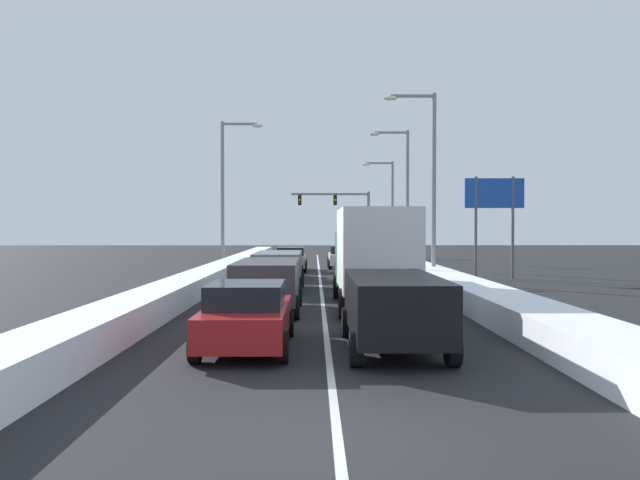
% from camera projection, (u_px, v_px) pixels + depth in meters
% --- Properties ---
extents(ground_plane, '(135.89, 135.89, 0.00)m').
position_uv_depth(ground_plane, '(321.00, 287.00, 28.89)').
color(ground_plane, black).
extents(lane_stripe_between_right_lane_and_center_lane, '(0.14, 57.49, 0.01)m').
position_uv_depth(lane_stripe_between_right_lane_and_center_lane, '(320.00, 278.00, 34.11)').
color(lane_stripe_between_right_lane_and_center_lane, silver).
rests_on(lane_stripe_between_right_lane_and_center_lane, ground).
extents(snow_bank_right_shoulder, '(1.79, 57.49, 0.79)m').
position_uv_depth(snow_bank_right_shoulder, '(417.00, 271.00, 34.15)').
color(snow_bank_right_shoulder, white).
rests_on(snow_bank_right_shoulder, ground).
extents(snow_bank_left_shoulder, '(1.47, 57.49, 0.82)m').
position_uv_depth(snow_bank_left_shoulder, '(222.00, 271.00, 34.06)').
color(snow_bank_left_shoulder, white).
rests_on(snow_bank_left_shoulder, ground).
extents(suv_black_right_lane_nearest, '(2.16, 4.90, 1.67)m').
position_uv_depth(suv_black_right_lane_nearest, '(394.00, 305.00, 14.02)').
color(suv_black_right_lane_nearest, black).
rests_on(suv_black_right_lane_nearest, ground).
extents(box_truck_right_lane_second, '(2.53, 7.20, 3.36)m').
position_uv_depth(box_truck_right_lane_second, '(373.00, 253.00, 21.27)').
color(box_truck_right_lane_second, '#1E5633').
rests_on(box_truck_right_lane_second, ground).
extents(sedan_navy_right_lane_third, '(2.00, 4.50, 1.51)m').
position_uv_depth(sedan_navy_right_lane_third, '(357.00, 271.00, 28.83)').
color(sedan_navy_right_lane_third, navy).
rests_on(sedan_navy_right_lane_third, ground).
extents(sedan_maroon_right_lane_fourth, '(2.00, 4.50, 1.51)m').
position_uv_depth(sedan_maroon_right_lane_fourth, '(353.00, 262.00, 35.68)').
color(sedan_maroon_right_lane_fourth, maroon).
rests_on(sedan_maroon_right_lane_fourth, ground).
extents(sedan_white_right_lane_fifth, '(2.00, 4.50, 1.51)m').
position_uv_depth(sedan_white_right_lane_fifth, '(343.00, 257.00, 42.47)').
color(sedan_white_right_lane_fifth, silver).
rests_on(sedan_white_right_lane_fifth, ground).
extents(sedan_red_center_lane_nearest, '(2.00, 4.50, 1.51)m').
position_uv_depth(sedan_red_center_lane_nearest, '(247.00, 315.00, 14.19)').
color(sedan_red_center_lane_nearest, maroon).
rests_on(sedan_red_center_lane_nearest, ground).
extents(suv_charcoal_center_lane_second, '(2.16, 4.90, 1.67)m').
position_uv_depth(suv_charcoal_center_lane_second, '(267.00, 281.00, 20.31)').
color(suv_charcoal_center_lane_second, '#38383D').
rests_on(suv_charcoal_center_lane_second, ground).
extents(suv_gray_center_lane_third, '(2.16, 4.90, 1.67)m').
position_uv_depth(suv_gray_center_lane_third, '(278.00, 267.00, 27.31)').
color(suv_gray_center_lane_third, slate).
rests_on(suv_gray_center_lane_third, ground).
extents(sedan_silver_center_lane_fourth, '(2.00, 4.50, 1.51)m').
position_uv_depth(sedan_silver_center_lane_fourth, '(284.00, 265.00, 33.49)').
color(sedan_silver_center_lane_fourth, '#B7BABF').
rests_on(sedan_silver_center_lane_fourth, ground).
extents(sedan_tan_center_lane_fifth, '(2.00, 4.50, 1.51)m').
position_uv_depth(sedan_tan_center_lane_fifth, '(291.00, 259.00, 39.59)').
color(sedan_tan_center_lane_fifth, '#937F60').
rests_on(sedan_tan_center_lane_fifth, ground).
extents(traffic_light_gantry, '(7.54, 0.47, 6.20)m').
position_uv_depth(traffic_light_gantry, '(344.00, 209.00, 60.16)').
color(traffic_light_gantry, slate).
rests_on(traffic_light_gantry, ground).
extents(street_lamp_right_near, '(2.66, 0.36, 9.49)m').
position_uv_depth(street_lamp_right_near, '(428.00, 171.00, 31.44)').
color(street_lamp_right_near, gray).
rests_on(street_lamp_right_near, ground).
extents(street_lamp_right_mid, '(2.66, 0.36, 9.24)m').
position_uv_depth(street_lamp_right_mid, '(403.00, 187.00, 41.89)').
color(street_lamp_right_mid, gray).
rests_on(street_lamp_right_mid, ground).
extents(street_lamp_right_far, '(2.66, 0.36, 8.27)m').
position_uv_depth(street_lamp_right_far, '(388.00, 201.00, 52.36)').
color(street_lamp_right_far, gray).
rests_on(street_lamp_right_far, ground).
extents(street_lamp_left_mid, '(2.66, 0.36, 9.43)m').
position_uv_depth(street_lamp_left_mid, '(228.00, 183.00, 39.53)').
color(street_lamp_left_mid, gray).
rests_on(street_lamp_left_mid, ground).
extents(roadside_sign_right, '(3.20, 0.16, 5.50)m').
position_uv_depth(roadside_sign_right, '(494.00, 204.00, 33.73)').
color(roadside_sign_right, '#59595B').
rests_on(roadside_sign_right, ground).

